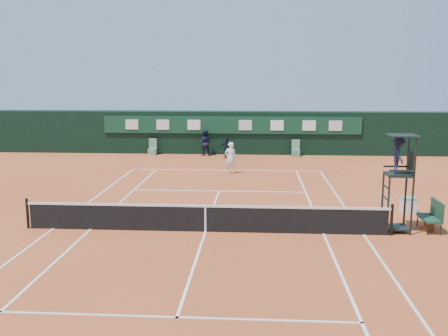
# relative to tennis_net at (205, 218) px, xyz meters

# --- Properties ---
(ground) EXTENTS (90.00, 90.00, 0.00)m
(ground) POSITION_rel_tennis_net_xyz_m (0.00, 0.00, -0.51)
(ground) COLOR #C4582E
(ground) RESTS_ON ground
(court_lines) EXTENTS (11.05, 23.85, 0.01)m
(court_lines) POSITION_rel_tennis_net_xyz_m (0.00, 0.00, -0.50)
(court_lines) COLOR silver
(court_lines) RESTS_ON ground
(tennis_net) EXTENTS (12.90, 0.10, 1.10)m
(tennis_net) POSITION_rel_tennis_net_xyz_m (0.00, 0.00, 0.00)
(tennis_net) COLOR black
(tennis_net) RESTS_ON ground
(back_wall) EXTENTS (40.00, 1.65, 3.00)m
(back_wall) POSITION_rel_tennis_net_xyz_m (0.00, 18.74, 1.00)
(back_wall) COLOR black
(back_wall) RESTS_ON ground
(linesman_chair_left) EXTENTS (0.55, 0.50, 1.15)m
(linesman_chair_left) POSITION_rel_tennis_net_xyz_m (-5.50, 17.48, -0.19)
(linesman_chair_left) COLOR #5F9270
(linesman_chair_left) RESTS_ON ground
(linesman_chair_right) EXTENTS (0.55, 0.50, 1.15)m
(linesman_chair_right) POSITION_rel_tennis_net_xyz_m (4.50, 17.48, -0.19)
(linesman_chair_right) COLOR #558262
(linesman_chair_right) RESTS_ON ground
(umpire_chair) EXTENTS (0.96, 0.95, 3.42)m
(umpire_chair) POSITION_rel_tennis_net_xyz_m (6.66, 0.48, 1.95)
(umpire_chair) COLOR black
(umpire_chair) RESTS_ON ground
(player_bench) EXTENTS (0.55, 1.20, 1.10)m
(player_bench) POSITION_rel_tennis_net_xyz_m (7.99, 0.64, 0.09)
(player_bench) COLOR #173B27
(player_bench) RESTS_ON ground
(tennis_bag) EXTENTS (0.59, 0.85, 0.29)m
(tennis_bag) POSITION_rel_tennis_net_xyz_m (7.95, 0.83, -0.36)
(tennis_bag) COLOR black
(tennis_bag) RESTS_ON ground
(cooler) EXTENTS (0.57, 0.57, 0.65)m
(cooler) POSITION_rel_tennis_net_xyz_m (7.86, 2.99, -0.18)
(cooler) COLOR silver
(cooler) RESTS_ON ground
(tennis_ball) EXTENTS (0.07, 0.07, 0.07)m
(tennis_ball) POSITION_rel_tennis_net_xyz_m (-1.06, 8.85, -0.47)
(tennis_ball) COLOR yellow
(tennis_ball) RESTS_ON ground
(player) EXTENTS (0.71, 0.52, 1.78)m
(player) POSITION_rel_tennis_net_xyz_m (0.32, 11.01, 0.38)
(player) COLOR white
(player) RESTS_ON ground
(ball_kid_left) EXTENTS (0.90, 0.71, 1.79)m
(ball_kid_left) POSITION_rel_tennis_net_xyz_m (-1.79, 17.45, 0.39)
(ball_kid_left) COLOR black
(ball_kid_left) RESTS_ON ground
(ball_kid_right) EXTENTS (0.88, 0.45, 1.44)m
(ball_kid_right) POSITION_rel_tennis_net_xyz_m (-0.19, 16.43, 0.21)
(ball_kid_right) COLOR black
(ball_kid_right) RESTS_ON ground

